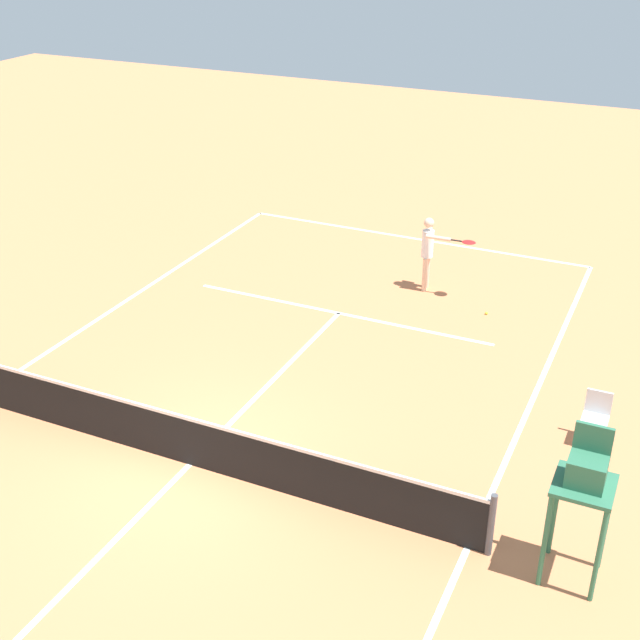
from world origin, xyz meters
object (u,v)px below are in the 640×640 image
object	(u,v)px
tennis_ball	(486,313)
courtside_chair_mid	(596,416)
umpire_chair	(585,483)
player_serving	(430,247)

from	to	relation	value
tennis_ball	courtside_chair_mid	size ratio (longest dim) A/B	0.07
umpire_chair	courtside_chair_mid	xyz separation A→B (m)	(0.22, -3.44, -1.07)
tennis_ball	umpire_chair	distance (m)	8.30
umpire_chair	tennis_ball	bearing A→B (deg)	-67.15
player_serving	courtside_chair_mid	size ratio (longest dim) A/B	1.90
player_serving	courtside_chair_mid	world-z (taller)	player_serving
umpire_chair	courtside_chair_mid	distance (m)	3.61
tennis_ball	player_serving	bearing A→B (deg)	-23.76
player_serving	umpire_chair	world-z (taller)	umpire_chair
umpire_chair	player_serving	bearing A→B (deg)	-59.66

